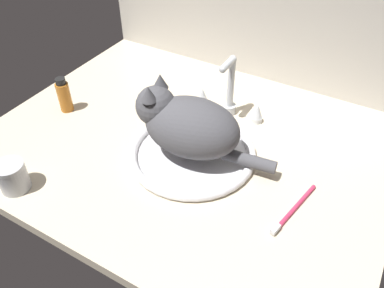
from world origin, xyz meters
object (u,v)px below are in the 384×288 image
object	(u,v)px
toothbrush	(293,210)
cat	(185,124)
faucet	(229,94)
metal_jar	(12,176)
sink_basin	(192,153)
amber_bottle	(64,96)

from	to	relation	value
toothbrush	cat	bearing A→B (deg)	171.33
faucet	metal_jar	size ratio (longest dim) A/B	2.83
faucet	toothbrush	bearing A→B (deg)	-42.30
sink_basin	metal_jar	xyz separation A→B (cm)	(-30.92, -30.94, 2.76)
metal_jar	amber_bottle	bearing A→B (deg)	112.02
metal_jar	toothbrush	bearing A→B (deg)	23.40
faucet	cat	size ratio (longest dim) A/B	0.57
sink_basin	metal_jar	bearing A→B (deg)	-134.98
metal_jar	faucet	bearing A→B (deg)	59.53
faucet	metal_jar	world-z (taller)	faucet
sink_basin	cat	size ratio (longest dim) A/B	0.90
sink_basin	toothbrush	world-z (taller)	sink_basin
cat	metal_jar	distance (cm)	42.79
amber_bottle	toothbrush	distance (cm)	72.50
cat	amber_bottle	xyz separation A→B (cm)	(-41.24, -0.75, -4.89)
cat	toothbrush	world-z (taller)	cat
faucet	cat	xyz separation A→B (cm)	(-1.82, -21.83, 2.99)
sink_basin	toothbrush	xyz separation A→B (cm)	(29.19, -4.93, -0.38)
faucet	sink_basin	bearing A→B (deg)	-90.00
amber_bottle	toothbrush	size ratio (longest dim) A/B	0.59
faucet	amber_bottle	size ratio (longest dim) A/B	1.95
cat	toothbrush	xyz separation A→B (cm)	(31.01, -4.73, -9.37)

